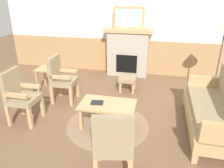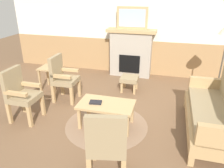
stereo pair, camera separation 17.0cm
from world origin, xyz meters
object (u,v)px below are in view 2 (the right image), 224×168
Objects in this scene: fireplace at (131,52)px; armchair_by_window_left at (62,76)px; armchair_near_fireplace at (20,92)px; armchair_front_left at (107,142)px; side_table at (50,72)px; coffee_table at (106,106)px; book_on_table at (96,102)px; couch at (213,113)px; framed_picture at (132,18)px; footstool at (129,80)px.

armchair_by_window_left is at bearing -121.61° from fireplace.
armchair_front_left is at bearing -26.27° from armchair_near_fireplace.
fireplace is at bearing 39.87° from side_table.
side_table is at bearing 145.93° from coffee_table.
fireplace reaches higher than side_table.
armchair_front_left is 3.10m from side_table.
armchair_front_left is (1.90, -0.94, 0.00)m from armchair_near_fireplace.
fireplace is at bearing 87.27° from book_on_table.
fireplace is at bearing 91.27° from coffee_table.
couch is at bearing 7.09° from book_on_table.
fireplace reaches higher than book_on_table.
framed_picture reaches higher than book_on_table.
framed_picture is 2.40m from armchair_by_window_left.
framed_picture reaches higher than coffee_table.
framed_picture reaches higher than side_table.
footstool is 2.67m from armchair_front_left.
coffee_table is at bearing 6.24° from armchair_near_fireplace.
couch reaches higher than side_table.
framed_picture is 3.21m from couch.
armchair_near_fireplace is (-1.68, -1.71, 0.25)m from footstool.
framed_picture is at bearing 90.00° from fireplace.
armchair_front_left is at bearing -73.15° from coffee_table.
side_table is (-1.57, 1.21, -0.02)m from book_on_table.
book_on_table is 1.61m from footstool.
fireplace is 2.36× the size of side_table.
coffee_table is 1.55m from footstool.
framed_picture is at bearing 96.06° from armchair_front_left.
armchair_near_fireplace is 1.00× the size of armchair_front_left.
footstool is (0.12, 1.54, -0.10)m from coffee_table.
side_table reaches higher than footstool.
footstool is at bearing 85.69° from coffee_table.
armchair_near_fireplace is 0.99m from armchair_by_window_left.
armchair_front_left is (0.39, -3.70, -1.02)m from framed_picture.
framed_picture is at bearing 87.27° from book_on_table.
fireplace is 1.33× the size of armchair_near_fireplace.
framed_picture is 2.47m from side_table.
framed_picture reaches higher than armchair_by_window_left.
armchair_near_fireplace is (-1.51, -2.77, -1.02)m from framed_picture.
fireplace is at bearing 58.39° from armchair_by_window_left.
armchair_near_fireplace is 1.78× the size of side_table.
armchair_by_window_left is (-1.31, -0.79, 0.25)m from footstool.
fireplace is 1.35× the size of coffee_table.
side_table is at bearing -169.16° from footstool.
framed_picture is 2.00× the size of footstool.
footstool is (0.17, -1.06, -1.28)m from framed_picture.
armchair_front_left is 1.78× the size of side_table.
fireplace is 1.13m from footstool.
footstool is at bearing 140.97° from couch.
armchair_near_fireplace is (-1.51, -2.77, -0.11)m from fireplace.
fireplace is 1.33× the size of armchair_front_left.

